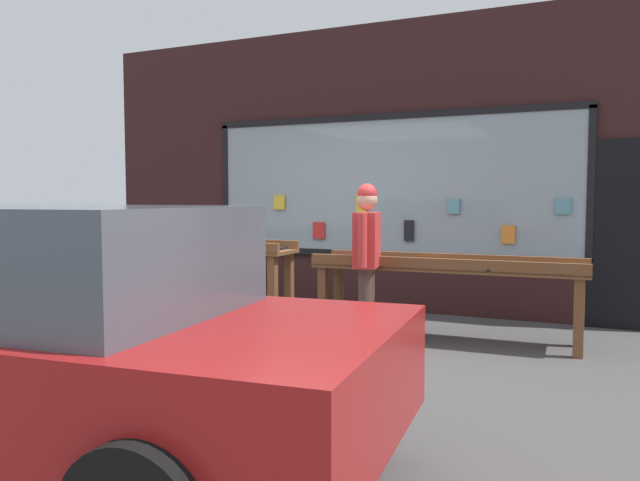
{
  "coord_description": "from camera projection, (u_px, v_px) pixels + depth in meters",
  "views": [
    {
      "loc": [
        3.06,
        -5.32,
        1.46
      ],
      "look_at": [
        0.27,
        0.72,
        1.0
      ],
      "focal_mm": 35.0,
      "sensor_mm": 36.0,
      "label": 1
    }
  ],
  "objects": [
    {
      "name": "parked_car",
      "position": [
        14.0,
        326.0,
        3.46
      ],
      "size": [
        4.41,
        2.14,
        1.41
      ],
      "rotation": [
        0.0,
        0.0,
        0.09
      ],
      "color": "#A51919",
      "rests_on": "ground_plane"
    },
    {
      "name": "shopfront_facade",
      "position": [
        359.0,
        170.0,
        8.21
      ],
      "size": [
        7.61,
        0.29,
        3.68
      ],
      "color": "#331919",
      "rests_on": "ground_plane"
    },
    {
      "name": "sandwich_board_sign",
      "position": [
        60.0,
        270.0,
        8.65
      ],
      "size": [
        0.69,
        0.82,
        0.88
      ],
      "rotation": [
        0.0,
        0.0,
        0.31
      ],
      "color": "#193F19",
      "rests_on": "ground_plane"
    },
    {
      "name": "display_table_right",
      "position": [
        446.0,
        272.0,
        6.32
      ],
      "size": [
        2.73,
        0.72,
        0.87
      ],
      "color": "brown",
      "rests_on": "ground_plane"
    },
    {
      "name": "display_table_left",
      "position": [
        189.0,
        254.0,
        7.65
      ],
      "size": [
        2.73,
        0.68,
        0.95
      ],
      "color": "brown",
      "rests_on": "ground_plane"
    },
    {
      "name": "person_browsing",
      "position": [
        367.0,
        252.0,
        6.17
      ],
      "size": [
        0.3,
        0.63,
        1.6
      ],
      "rotation": [
        0.0,
        0.0,
        1.77
      ],
      "color": "#4C382D",
      "rests_on": "ground_plane"
    },
    {
      "name": "small_dog",
      "position": [
        321.0,
        317.0,
        6.16
      ],
      "size": [
        0.24,
        0.59,
        0.42
      ],
      "rotation": [
        0.0,
        0.0,
        1.6
      ],
      "color": "#99724C",
      "rests_on": "ground_plane"
    },
    {
      "name": "ground_plane",
      "position": [
        265.0,
        344.0,
        6.2
      ],
      "size": [
        40.0,
        40.0,
        0.0
      ],
      "primitive_type": "plane",
      "color": "#474444"
    }
  ]
}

